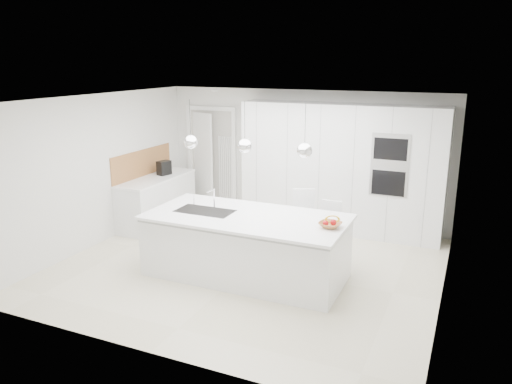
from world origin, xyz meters
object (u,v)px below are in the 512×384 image
at_px(fruit_bowl, 330,225).
at_px(bar_stool_right, 328,235).
at_px(island_base, 245,248).
at_px(espresso_machine, 164,168).
at_px(bar_stool_left, 300,225).

xyz_separation_m(fruit_bowl, bar_stool_right, (-0.24, 0.83, -0.44)).
xyz_separation_m(island_base, bar_stool_right, (0.98, 0.85, 0.06)).
distance_m(island_base, espresso_machine, 3.14).
distance_m(bar_stool_left, bar_stool_right, 0.49).
relative_size(island_base, fruit_bowl, 9.59).
bearing_deg(island_base, fruit_bowl, 1.14).
bearing_deg(espresso_machine, island_base, -18.77).
bearing_deg(fruit_bowl, bar_stool_left, 128.06).
height_order(island_base, bar_stool_left, bar_stool_left).
xyz_separation_m(fruit_bowl, espresso_machine, (-3.75, 1.73, 0.10)).
bearing_deg(bar_stool_right, fruit_bowl, -74.94).
xyz_separation_m(bar_stool_left, bar_stool_right, (0.48, -0.10, -0.05)).
height_order(fruit_bowl, bar_stool_left, bar_stool_left).
bearing_deg(island_base, espresso_machine, 145.31).
distance_m(island_base, bar_stool_right, 1.30).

